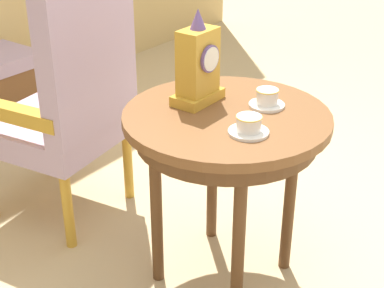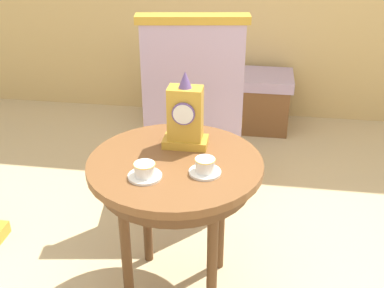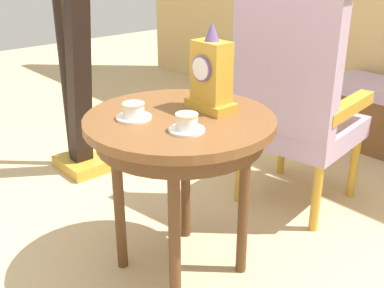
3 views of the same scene
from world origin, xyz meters
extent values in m
plane|color=tan|center=(0.00, 0.00, 0.00)|extent=(10.00, 10.00, 0.00)
cylinder|color=brown|center=(-0.10, 0.10, 0.67)|extent=(0.72, 0.72, 0.03)
cylinder|color=#56351C|center=(-0.10, 0.10, 0.62)|extent=(0.64, 0.64, 0.07)
cylinder|color=#56351C|center=(0.08, 0.27, 0.33)|extent=(0.04, 0.04, 0.65)
cylinder|color=#56351C|center=(-0.28, 0.27, 0.33)|extent=(0.04, 0.04, 0.65)
cylinder|color=#56351C|center=(-0.28, -0.08, 0.33)|extent=(0.04, 0.04, 0.65)
cylinder|color=#56351C|center=(0.08, -0.08, 0.33)|extent=(0.04, 0.04, 0.65)
cylinder|color=white|center=(-0.19, -0.05, 0.69)|extent=(0.13, 0.13, 0.01)
cylinder|color=white|center=(-0.19, -0.05, 0.72)|extent=(0.08, 0.08, 0.05)
torus|color=gold|center=(-0.19, -0.05, 0.75)|extent=(0.08, 0.08, 0.00)
cylinder|color=white|center=(0.03, 0.02, 0.69)|extent=(0.13, 0.13, 0.01)
cylinder|color=white|center=(0.03, 0.02, 0.73)|extent=(0.08, 0.08, 0.05)
torus|color=gold|center=(0.03, 0.02, 0.75)|extent=(0.08, 0.08, 0.00)
cube|color=gold|center=(-0.08, 0.24, 0.71)|extent=(0.19, 0.11, 0.04)
cube|color=gold|center=(-0.08, 0.24, 0.84)|extent=(0.14, 0.09, 0.23)
cylinder|color=#664C8C|center=(-0.08, 0.18, 0.86)|extent=(0.10, 0.01, 0.10)
cylinder|color=white|center=(-0.08, 0.18, 0.86)|extent=(0.08, 0.00, 0.08)
cone|color=#664C8C|center=(-0.08, 0.24, 0.99)|extent=(0.06, 0.06, 0.07)
cube|color=#B299B7|center=(-0.15, 0.95, 0.41)|extent=(0.59, 0.59, 0.11)
cube|color=#B299B7|center=(-0.12, 0.73, 0.78)|extent=(0.53, 0.17, 0.64)
cube|color=gold|center=(0.07, 0.99, 0.57)|extent=(0.14, 0.47, 0.06)
cube|color=gold|center=(-0.38, 0.92, 0.57)|extent=(0.14, 0.47, 0.06)
cylinder|color=gold|center=(0.03, 1.20, 0.18)|extent=(0.04, 0.04, 0.35)
cylinder|color=gold|center=(0.10, 0.77, 0.18)|extent=(0.04, 0.04, 0.35)
cylinder|color=gold|center=(-0.34, 0.70, 0.18)|extent=(0.04, 0.04, 0.35)
camera|label=1|loc=(-1.63, -0.90, 1.50)|focal=54.24mm
camera|label=2|loc=(0.22, -1.58, 1.65)|focal=44.84mm
camera|label=3|loc=(1.20, -0.98, 1.29)|focal=44.75mm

